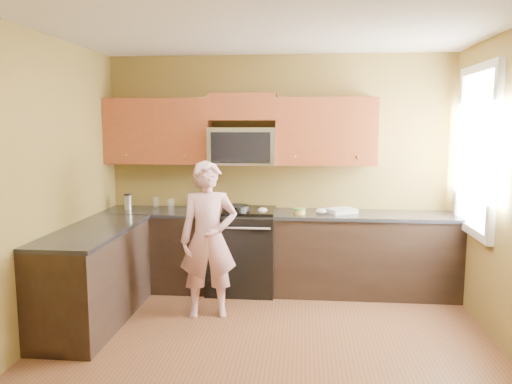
# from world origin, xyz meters

# --- Properties ---
(floor) EXTENTS (4.00, 4.00, 0.00)m
(floor) POSITION_xyz_m (0.00, 0.00, 0.00)
(floor) COLOR brown
(floor) RESTS_ON ground
(ceiling) EXTENTS (4.00, 4.00, 0.00)m
(ceiling) POSITION_xyz_m (0.00, 0.00, 2.70)
(ceiling) COLOR white
(ceiling) RESTS_ON ground
(wall_back) EXTENTS (4.00, 0.00, 4.00)m
(wall_back) POSITION_xyz_m (0.00, 2.00, 1.35)
(wall_back) COLOR brown
(wall_back) RESTS_ON ground
(wall_front) EXTENTS (4.00, 0.00, 4.00)m
(wall_front) POSITION_xyz_m (0.00, -2.00, 1.35)
(wall_front) COLOR brown
(wall_front) RESTS_ON ground
(wall_left) EXTENTS (0.00, 4.00, 4.00)m
(wall_left) POSITION_xyz_m (-2.00, 0.00, 1.35)
(wall_left) COLOR brown
(wall_left) RESTS_ON ground
(cabinet_back_run) EXTENTS (4.00, 0.60, 0.88)m
(cabinet_back_run) POSITION_xyz_m (0.00, 1.70, 0.44)
(cabinet_back_run) COLOR black
(cabinet_back_run) RESTS_ON floor
(cabinet_left_run) EXTENTS (0.60, 1.60, 0.88)m
(cabinet_left_run) POSITION_xyz_m (-1.70, 0.60, 0.44)
(cabinet_left_run) COLOR black
(cabinet_left_run) RESTS_ON floor
(countertop_back) EXTENTS (4.00, 0.62, 0.04)m
(countertop_back) POSITION_xyz_m (0.00, 1.69, 0.90)
(countertop_back) COLOR black
(countertop_back) RESTS_ON cabinet_back_run
(countertop_left) EXTENTS (0.62, 1.60, 0.04)m
(countertop_left) POSITION_xyz_m (-1.69, 0.60, 0.90)
(countertop_left) COLOR black
(countertop_left) RESTS_ON cabinet_left_run
(stove) EXTENTS (0.76, 0.65, 0.95)m
(stove) POSITION_xyz_m (-0.40, 1.68, 0.47)
(stove) COLOR black
(stove) RESTS_ON floor
(microwave) EXTENTS (0.76, 0.40, 0.42)m
(microwave) POSITION_xyz_m (-0.40, 1.80, 1.45)
(microwave) COLOR silver
(microwave) RESTS_ON wall_back
(upper_cab_left) EXTENTS (1.22, 0.33, 0.75)m
(upper_cab_left) POSITION_xyz_m (-1.39, 1.83, 1.45)
(upper_cab_left) COLOR brown
(upper_cab_left) RESTS_ON wall_back
(upper_cab_right) EXTENTS (1.12, 0.33, 0.75)m
(upper_cab_right) POSITION_xyz_m (0.54, 1.83, 1.45)
(upper_cab_right) COLOR brown
(upper_cab_right) RESTS_ON wall_back
(upper_cab_over_mw) EXTENTS (0.76, 0.33, 0.30)m
(upper_cab_over_mw) POSITION_xyz_m (-0.40, 1.83, 2.10)
(upper_cab_over_mw) COLOR brown
(upper_cab_over_mw) RESTS_ON wall_back
(window) EXTENTS (0.06, 1.06, 1.66)m
(window) POSITION_xyz_m (1.98, 1.20, 1.65)
(window) COLOR white
(window) RESTS_ON wall_right
(woman) EXTENTS (0.63, 0.48, 1.55)m
(woman) POSITION_xyz_m (-0.63, 0.88, 0.78)
(woman) COLOR #DD6E83
(woman) RESTS_ON floor
(frying_pan) EXTENTS (0.41, 0.57, 0.07)m
(frying_pan) POSITION_xyz_m (-0.45, 1.55, 0.95)
(frying_pan) COLOR black
(frying_pan) RESTS_ON stove
(butter_tub) EXTENTS (0.14, 0.14, 0.09)m
(butter_tub) POSITION_xyz_m (0.26, 1.57, 0.92)
(butter_tub) COLOR yellow
(butter_tub) RESTS_ON countertop_back
(toast_slice) EXTENTS (0.12, 0.12, 0.01)m
(toast_slice) POSITION_xyz_m (0.25, 1.69, 0.93)
(toast_slice) COLOR #B27F47
(toast_slice) RESTS_ON countertop_back
(napkin_a) EXTENTS (0.12, 0.13, 0.06)m
(napkin_a) POSITION_xyz_m (-0.16, 1.62, 0.95)
(napkin_a) COLOR silver
(napkin_a) RESTS_ON countertop_back
(napkin_b) EXTENTS (0.15, 0.16, 0.07)m
(napkin_b) POSITION_xyz_m (0.49, 1.61, 0.95)
(napkin_b) COLOR silver
(napkin_b) RESTS_ON countertop_back
(dish_towel) EXTENTS (0.38, 0.36, 0.05)m
(dish_towel) POSITION_xyz_m (0.72, 1.71, 0.95)
(dish_towel) COLOR silver
(dish_towel) RESTS_ON countertop_back
(travel_mug) EXTENTS (0.11, 0.11, 0.19)m
(travel_mug) POSITION_xyz_m (-1.73, 1.69, 0.92)
(travel_mug) COLOR silver
(travel_mug) RESTS_ON countertop_back
(glass_a) EXTENTS (0.07, 0.07, 0.12)m
(glass_a) POSITION_xyz_m (-1.46, 1.90, 0.98)
(glass_a) COLOR silver
(glass_a) RESTS_ON countertop_back
(glass_b) EXTENTS (0.07, 0.07, 0.12)m
(glass_b) POSITION_xyz_m (-1.25, 1.78, 0.98)
(glass_b) COLOR silver
(glass_b) RESTS_ON countertop_back
(glass_c) EXTENTS (0.07, 0.07, 0.12)m
(glass_c) POSITION_xyz_m (-0.93, 1.92, 0.98)
(glass_c) COLOR silver
(glass_c) RESTS_ON countertop_back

